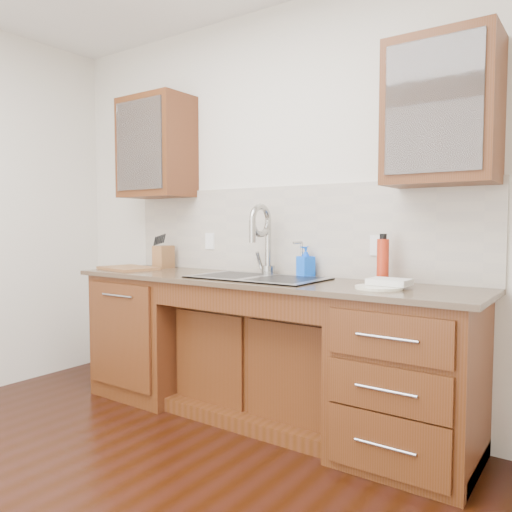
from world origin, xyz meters
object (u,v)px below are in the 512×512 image
Objects in this scene: water_bottle at (383,261)px; knife_block at (164,257)px; soap_bottle at (306,262)px; cutting_board at (128,268)px; plate at (379,287)px.

water_bottle reaches higher than knife_block.
water_bottle is at bearing 17.11° from soap_bottle.
knife_block is 0.40× the size of cutting_board.
soap_bottle is 0.67m from plate.
plate is (0.60, -0.29, -0.09)m from soap_bottle.
water_bottle is 1.74m from knife_block.
water_bottle is 1.02× the size of plate.
soap_bottle is 0.80× the size of plate.
plate is 1.95m from cutting_board.
soap_bottle is 1.38m from cutting_board.
water_bottle is 1.47× the size of knife_block.
soap_bottle is at bearing 154.46° from plate.
plate is at bearing 0.16° from cutting_board.
soap_bottle is 0.78× the size of water_bottle.
cutting_board is at bearing -124.98° from knife_block.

